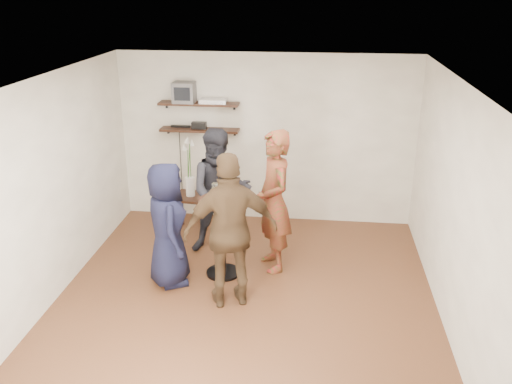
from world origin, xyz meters
TOP-DOWN VIEW (x-y plane):
  - room at (0.00, 0.00)m, footprint 4.58×5.08m
  - shelf_upper at (-1.00, 2.38)m, footprint 1.20×0.25m
  - shelf_lower at (-1.00, 2.38)m, footprint 1.20×0.25m
  - crt_monitor at (-1.21, 2.38)m, footprint 0.32×0.30m
  - dvd_deck at (-0.77, 2.38)m, footprint 0.40×0.24m
  - radio at (-1.01, 2.38)m, footprint 0.22×0.10m
  - power_strip at (-1.31, 2.42)m, footprint 0.30×0.05m
  - side_table at (-1.07, 1.90)m, footprint 0.52×0.52m
  - vase_lilies at (-1.07, 1.89)m, footprint 0.19×0.19m
  - drinks_table at (-0.36, 0.64)m, footprint 0.57×0.57m
  - wine_glass_fl at (-0.44, 0.61)m, footprint 0.07×0.07m
  - wine_glass_fr at (-0.31, 0.62)m, footprint 0.06×0.06m
  - wine_glass_bl at (-0.38, 0.69)m, footprint 0.06×0.06m
  - wine_glass_br at (-0.34, 0.65)m, footprint 0.06×0.06m
  - person_plaid at (0.26, 0.91)m, footprint 0.68×0.80m
  - person_dark at (-0.50, 1.31)m, footprint 0.97×0.82m
  - person_navy at (-0.99, 0.37)m, footprint 0.76×0.91m
  - person_brown at (-0.14, -0.01)m, footprint 1.17×0.77m

SIDE VIEW (x-z plane):
  - side_table at x=-1.07m, z-range 0.19..0.76m
  - drinks_table at x=-0.36m, z-range 0.15..1.19m
  - person_navy at x=-0.99m, z-range 0.00..1.58m
  - vase_lilies at x=-1.07m, z-range 0.39..1.33m
  - person_dark at x=-0.50m, z-range 0.00..1.76m
  - person_brown at x=-0.14m, z-range 0.00..1.85m
  - person_plaid at x=0.26m, z-range 0.00..1.87m
  - wine_glass_br at x=-0.34m, z-range 1.08..1.26m
  - wine_glass_fr at x=-0.31m, z-range 1.08..1.27m
  - wine_glass_bl at x=-0.38m, z-range 1.08..1.27m
  - wine_glass_fl at x=-0.44m, z-range 1.08..1.30m
  - room at x=0.00m, z-range -0.04..2.64m
  - shelf_lower at x=-1.00m, z-range 1.43..1.47m
  - power_strip at x=-1.31m, z-range 1.47..1.50m
  - radio at x=-1.01m, z-range 1.47..1.57m
  - shelf_upper at x=-1.00m, z-range 1.83..1.87m
  - dvd_deck at x=-0.77m, z-range 1.87..1.93m
  - crt_monitor at x=-1.21m, z-range 1.87..2.17m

